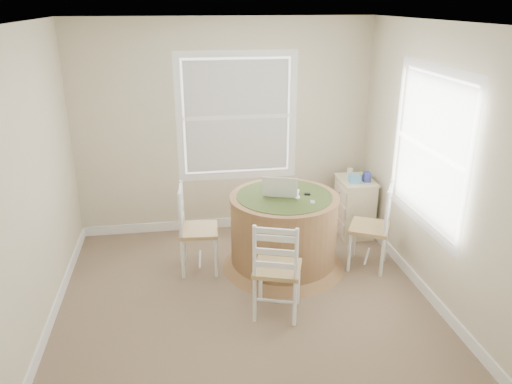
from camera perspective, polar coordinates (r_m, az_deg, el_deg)
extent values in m
cube|color=#77604B|center=(4.99, -1.16, -12.73)|extent=(3.60, 3.60, 0.02)
cube|color=white|center=(4.14, -1.44, 18.95)|extent=(3.60, 3.60, 0.02)
cube|color=beige|center=(6.12, -3.61, 7.21)|extent=(3.60, 0.02, 2.60)
cube|color=beige|center=(2.78, 3.90, -10.81)|extent=(3.60, 0.02, 2.60)
cube|color=beige|center=(4.54, -24.57, 0.27)|extent=(0.02, 3.60, 2.60)
cube|color=beige|center=(4.96, 19.94, 2.61)|extent=(0.02, 3.60, 2.60)
cube|color=white|center=(6.51, -3.35, -3.48)|extent=(3.60, 0.02, 0.12)
cube|color=white|center=(5.07, -22.19, -12.93)|extent=(0.02, 3.60, 0.12)
cube|color=white|center=(5.45, 18.13, -9.85)|extent=(0.02, 3.60, 0.12)
cylinder|color=brown|center=(5.42, 3.18, -4.19)|extent=(1.14, 1.14, 0.74)
cone|color=brown|center=(5.60, 3.10, -8.01)|extent=(1.34, 1.34, 0.08)
cylinder|color=brown|center=(5.27, 3.26, -0.63)|extent=(1.16, 1.16, 0.03)
cylinder|color=#3E4D21|center=(5.26, 3.26, -0.47)|extent=(1.01, 1.01, 0.01)
cone|color=#3E4D21|center=(5.29, 3.25, -1.03)|extent=(1.12, 1.12, 0.10)
cube|color=white|center=(5.33, 2.94, -0.14)|extent=(0.43, 0.36, 0.02)
cube|color=silver|center=(5.33, 2.94, -0.04)|extent=(0.33, 0.23, 0.00)
cube|color=black|center=(5.14, 2.75, 0.54)|extent=(0.37, 0.18, 0.24)
ellipsoid|color=white|center=(5.22, 4.68, -0.57)|extent=(0.09, 0.12, 0.04)
cube|color=#B7BABF|center=(5.12, 6.49, -1.18)|extent=(0.06, 0.10, 0.02)
cube|color=black|center=(5.31, 5.87, -0.30)|extent=(0.07, 0.06, 0.02)
cube|color=beige|center=(6.33, 11.17, -1.73)|extent=(0.37, 0.51, 0.70)
cube|color=beige|center=(6.20, 11.41, 1.34)|extent=(0.41, 0.54, 0.02)
cube|color=beige|center=(6.36, 9.52, -3.58)|extent=(0.01, 0.44, 0.15)
cube|color=beige|center=(6.27, 9.63, -1.79)|extent=(0.01, 0.44, 0.15)
cube|color=beige|center=(6.20, 9.75, -0.04)|extent=(0.01, 0.44, 0.15)
cube|color=#5796C7|center=(6.08, 11.21, 1.53)|extent=(0.12, 0.12, 0.10)
cube|color=#BAC044|center=(6.24, 11.90, 1.81)|extent=(0.15, 0.10, 0.06)
cube|color=#333D99|center=(6.13, 12.47, 1.71)|extent=(0.08, 0.08, 0.12)
cylinder|color=beige|center=(6.31, 10.74, 2.25)|extent=(0.07, 0.07, 0.09)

